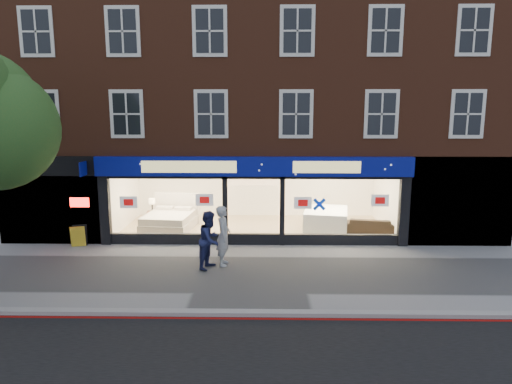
{
  "coord_description": "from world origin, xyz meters",
  "views": [
    {
      "loc": [
        0.37,
        -13.32,
        4.96
      ],
      "look_at": [
        0.1,
        2.5,
        2.09
      ],
      "focal_mm": 32.0,
      "sensor_mm": 36.0,
      "label": 1
    }
  ],
  "objects_px": {
    "display_bed": "(170,220)",
    "pedestrian_grey": "(223,235)",
    "a_board": "(79,236)",
    "sofa": "(370,225)",
    "pedestrian_blue": "(210,240)",
    "mattress_stack": "(326,220)"
  },
  "relations": [
    {
      "from": "display_bed",
      "to": "mattress_stack",
      "type": "xyz_separation_m",
      "value": [
        6.42,
        -0.07,
        0.06
      ]
    },
    {
      "from": "mattress_stack",
      "to": "pedestrian_grey",
      "type": "relative_size",
      "value": 1.24
    },
    {
      "from": "display_bed",
      "to": "sofa",
      "type": "bearing_deg",
      "value": 2.65
    },
    {
      "from": "display_bed",
      "to": "pedestrian_blue",
      "type": "xyz_separation_m",
      "value": [
        2.19,
        -4.43,
        0.46
      ]
    },
    {
      "from": "display_bed",
      "to": "sofa",
      "type": "height_order",
      "value": "display_bed"
    },
    {
      "from": "mattress_stack",
      "to": "a_board",
      "type": "xyz_separation_m",
      "value": [
        -9.32,
        -2.14,
        -0.13
      ]
    },
    {
      "from": "pedestrian_grey",
      "to": "pedestrian_blue",
      "type": "xyz_separation_m",
      "value": [
        -0.4,
        -0.32,
        -0.05
      ]
    },
    {
      "from": "a_board",
      "to": "display_bed",
      "type": "bearing_deg",
      "value": 22.95
    },
    {
      "from": "sofa",
      "to": "a_board",
      "type": "bearing_deg",
      "value": 19.72
    },
    {
      "from": "a_board",
      "to": "pedestrian_grey",
      "type": "bearing_deg",
      "value": -33.56
    },
    {
      "from": "mattress_stack",
      "to": "pedestrian_grey",
      "type": "height_order",
      "value": "pedestrian_grey"
    },
    {
      "from": "mattress_stack",
      "to": "pedestrian_grey",
      "type": "bearing_deg",
      "value": -133.57
    },
    {
      "from": "display_bed",
      "to": "pedestrian_blue",
      "type": "distance_m",
      "value": 4.96
    },
    {
      "from": "display_bed",
      "to": "mattress_stack",
      "type": "bearing_deg",
      "value": 5.58
    },
    {
      "from": "a_board",
      "to": "pedestrian_blue",
      "type": "bearing_deg",
      "value": -38.02
    },
    {
      "from": "sofa",
      "to": "a_board",
      "type": "distance_m",
      "value": 11.14
    },
    {
      "from": "display_bed",
      "to": "pedestrian_grey",
      "type": "height_order",
      "value": "pedestrian_grey"
    },
    {
      "from": "a_board",
      "to": "pedestrian_blue",
      "type": "height_order",
      "value": "pedestrian_blue"
    },
    {
      "from": "a_board",
      "to": "pedestrian_blue",
      "type": "relative_size",
      "value": 0.43
    },
    {
      "from": "a_board",
      "to": "pedestrian_grey",
      "type": "relative_size",
      "value": 0.41
    },
    {
      "from": "sofa",
      "to": "pedestrian_grey",
      "type": "relative_size",
      "value": 1.05
    },
    {
      "from": "display_bed",
      "to": "pedestrian_grey",
      "type": "bearing_deg",
      "value": -51.57
    }
  ]
}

